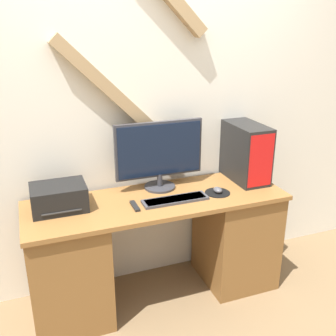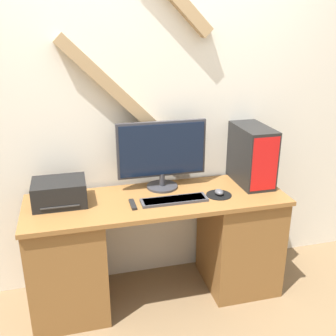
{
  "view_description": "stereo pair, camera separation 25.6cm",
  "coord_description": "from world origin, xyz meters",
  "px_view_note": "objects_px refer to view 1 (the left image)",
  "views": [
    {
      "loc": [
        -0.76,
        -1.96,
        1.88
      ],
      "look_at": [
        0.07,
        0.28,
        0.98
      ],
      "focal_mm": 42.0,
      "sensor_mm": 36.0,
      "label": 1
    },
    {
      "loc": [
        -0.52,
        -2.04,
        1.88
      ],
      "look_at": [
        0.07,
        0.28,
        0.98
      ],
      "focal_mm": 42.0,
      "sensor_mm": 36.0,
      "label": 2
    }
  ],
  "objects_px": {
    "monitor": "(159,153)",
    "mouse": "(218,190)",
    "keyboard": "(175,200)",
    "remote_control": "(135,206)",
    "printer": "(59,197)",
    "computer_tower": "(246,152)"
  },
  "relations": [
    {
      "from": "monitor",
      "to": "mouse",
      "type": "bearing_deg",
      "value": -33.65
    },
    {
      "from": "keyboard",
      "to": "remote_control",
      "type": "relative_size",
      "value": 3.06
    },
    {
      "from": "monitor",
      "to": "printer",
      "type": "xyz_separation_m",
      "value": [
        -0.7,
        -0.1,
        -0.18
      ]
    },
    {
      "from": "mouse",
      "to": "remote_control",
      "type": "height_order",
      "value": "mouse"
    },
    {
      "from": "keyboard",
      "to": "computer_tower",
      "type": "relative_size",
      "value": 1.05
    },
    {
      "from": "keyboard",
      "to": "mouse",
      "type": "relative_size",
      "value": 5.78
    },
    {
      "from": "monitor",
      "to": "computer_tower",
      "type": "xyz_separation_m",
      "value": [
        0.64,
        -0.07,
        -0.05
      ]
    },
    {
      "from": "mouse",
      "to": "computer_tower",
      "type": "height_order",
      "value": "computer_tower"
    },
    {
      "from": "monitor",
      "to": "computer_tower",
      "type": "relative_size",
      "value": 1.49
    },
    {
      "from": "mouse",
      "to": "remote_control",
      "type": "bearing_deg",
      "value": -178.87
    },
    {
      "from": "mouse",
      "to": "monitor",
      "type": "bearing_deg",
      "value": 146.35
    },
    {
      "from": "mouse",
      "to": "remote_control",
      "type": "relative_size",
      "value": 0.53
    },
    {
      "from": "mouse",
      "to": "computer_tower",
      "type": "xyz_separation_m",
      "value": [
        0.3,
        0.16,
        0.19
      ]
    },
    {
      "from": "printer",
      "to": "keyboard",
      "type": "bearing_deg",
      "value": -11.66
    },
    {
      "from": "keyboard",
      "to": "printer",
      "type": "distance_m",
      "value": 0.74
    },
    {
      "from": "mouse",
      "to": "computer_tower",
      "type": "distance_m",
      "value": 0.39
    },
    {
      "from": "monitor",
      "to": "computer_tower",
      "type": "bearing_deg",
      "value": -5.84
    },
    {
      "from": "remote_control",
      "to": "mouse",
      "type": "bearing_deg",
      "value": 1.13
    },
    {
      "from": "monitor",
      "to": "printer",
      "type": "distance_m",
      "value": 0.73
    },
    {
      "from": "computer_tower",
      "to": "printer",
      "type": "relative_size",
      "value": 1.25
    },
    {
      "from": "computer_tower",
      "to": "printer",
      "type": "height_order",
      "value": "computer_tower"
    },
    {
      "from": "monitor",
      "to": "mouse",
      "type": "distance_m",
      "value": 0.47
    }
  ]
}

